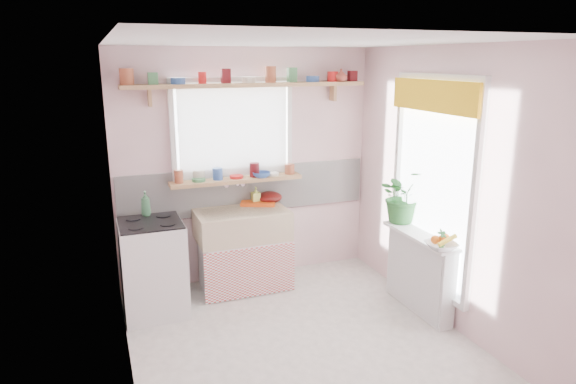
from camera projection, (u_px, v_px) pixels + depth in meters
name	position (u px, v px, depth m)	size (l,w,h in m)	color
room	(332.00, 164.00, 5.06)	(3.20, 3.20, 3.20)	white
sink_unit	(243.00, 249.00, 5.41)	(0.95, 0.65, 1.11)	white
cooker	(153.00, 268.00, 4.86)	(0.58, 0.58, 0.93)	white
radiator_ledge	(420.00, 271.00, 4.93)	(0.22, 0.95, 0.78)	white
windowsill	(237.00, 180.00, 5.40)	(1.40, 0.22, 0.04)	tan
pine_shelf	(249.00, 85.00, 5.20)	(2.52, 0.24, 0.04)	tan
shelf_crockery	(249.00, 77.00, 5.18)	(2.47, 0.11, 0.12)	#A55133
sill_crockery	(235.00, 173.00, 5.38)	(1.35, 0.11, 0.12)	#A55133
dish_tray	(258.00, 202.00, 5.57)	(0.37, 0.27, 0.04)	#F35615
colander	(270.00, 197.00, 5.61)	(0.27, 0.27, 0.12)	#540F0E
jade_plant	(403.00, 196.00, 5.14)	(0.49, 0.43, 0.55)	#29662C
fruit_bowl	(441.00, 246.00, 4.44)	(0.26, 0.26, 0.06)	silver
herb_pot	(442.00, 239.00, 4.42)	(0.10, 0.07, 0.18)	#27632B
soap_bottle_sink	(256.00, 196.00, 5.54)	(0.09, 0.09, 0.19)	#D8E867
sill_cup	(199.00, 175.00, 5.30)	(0.13, 0.13, 0.10)	beige
sill_bowl	(262.00, 175.00, 5.42)	(0.19, 0.19, 0.06)	#345CAB
shelf_vase	(341.00, 75.00, 5.47)	(0.13, 0.13, 0.13)	#9E3F30
cooker_bottle	(146.00, 203.00, 4.91)	(0.09, 0.09, 0.24)	#3B764B
fruit	(442.00, 239.00, 4.43)	(0.20, 0.14, 0.10)	orange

